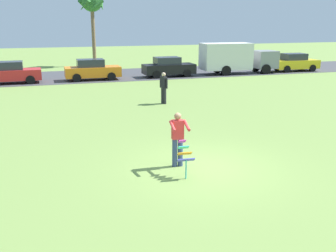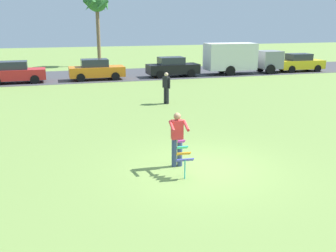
# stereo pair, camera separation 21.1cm
# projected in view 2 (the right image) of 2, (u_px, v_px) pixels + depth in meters

# --- Properties ---
(ground_plane) EXTENTS (120.00, 120.00, 0.00)m
(ground_plane) POSITION_uv_depth(u_px,v_px,m) (202.00, 168.00, 12.05)
(ground_plane) COLOR olive
(road_strip) EXTENTS (120.00, 8.00, 0.01)m
(road_strip) POSITION_uv_depth(u_px,v_px,m) (107.00, 75.00, 32.56)
(road_strip) COLOR #424247
(road_strip) RESTS_ON ground
(person_kite_flyer) EXTENTS (0.58, 0.68, 1.73)m
(person_kite_flyer) POSITION_uv_depth(u_px,v_px,m) (177.00, 137.00, 11.95)
(person_kite_flyer) COLOR #384772
(person_kite_flyer) RESTS_ON ground
(kite_held) EXTENTS (0.52, 0.66, 1.05)m
(kite_held) POSITION_uv_depth(u_px,v_px,m) (184.00, 154.00, 11.21)
(kite_held) COLOR #D83399
(kite_held) RESTS_ON ground
(parked_car_red) EXTENTS (4.24, 1.91, 1.60)m
(parked_car_red) POSITION_uv_depth(u_px,v_px,m) (15.00, 73.00, 28.24)
(parked_car_red) COLOR red
(parked_car_red) RESTS_ON ground
(parked_car_orange) EXTENTS (4.20, 1.84, 1.60)m
(parked_car_orange) POSITION_uv_depth(u_px,v_px,m) (96.00, 70.00, 29.84)
(parked_car_orange) COLOR orange
(parked_car_orange) RESTS_ON ground
(parked_car_black) EXTENTS (4.23, 1.89, 1.60)m
(parked_car_black) POSITION_uv_depth(u_px,v_px,m) (172.00, 67.00, 31.52)
(parked_car_black) COLOR black
(parked_car_black) RESTS_ON ground
(parked_truck_grey_van) EXTENTS (6.76, 2.26, 2.62)m
(parked_truck_grey_van) POSITION_uv_depth(u_px,v_px,m) (239.00, 57.00, 32.97)
(parked_truck_grey_van) COLOR gray
(parked_truck_grey_van) RESTS_ON ground
(parked_car_yellow) EXTENTS (4.25, 1.94, 1.60)m
(parked_car_yellow) POSITION_uv_depth(u_px,v_px,m) (300.00, 63.00, 34.78)
(parked_car_yellow) COLOR yellow
(parked_car_yellow) RESTS_ON ground
(palm_tree_right_near) EXTENTS (2.58, 2.71, 7.38)m
(palm_tree_right_near) POSITION_uv_depth(u_px,v_px,m) (97.00, 4.00, 37.95)
(palm_tree_right_near) COLOR brown
(palm_tree_right_near) RESTS_ON ground
(person_walker_far) EXTENTS (0.37, 0.51, 1.73)m
(person_walker_far) POSITION_uv_depth(u_px,v_px,m) (166.00, 87.00, 21.17)
(person_walker_far) COLOR #26262B
(person_walker_far) RESTS_ON ground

